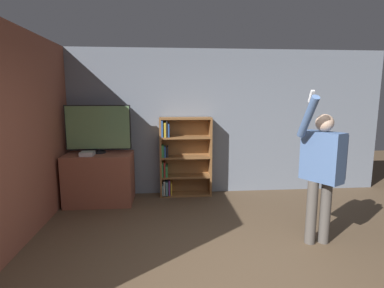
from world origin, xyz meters
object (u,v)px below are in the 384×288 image
object	(u,v)px
game_console	(87,154)
bookshelf	(181,158)
person	(322,166)
television	(98,129)

from	to	relation	value
game_console	bookshelf	distance (m)	1.65
game_console	person	world-z (taller)	person
bookshelf	person	size ratio (longest dim) A/B	0.76
television	bookshelf	size ratio (longest dim) A/B	0.75
game_console	bookshelf	xyz separation A→B (m)	(1.58, 0.44, -0.19)
person	television	bearing A→B (deg)	-150.54
person	game_console	bearing A→B (deg)	-146.29
television	bookshelf	distance (m)	1.56
game_console	television	bearing A→B (deg)	55.80
television	game_console	xyz separation A→B (m)	(-0.15, -0.22, -0.39)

